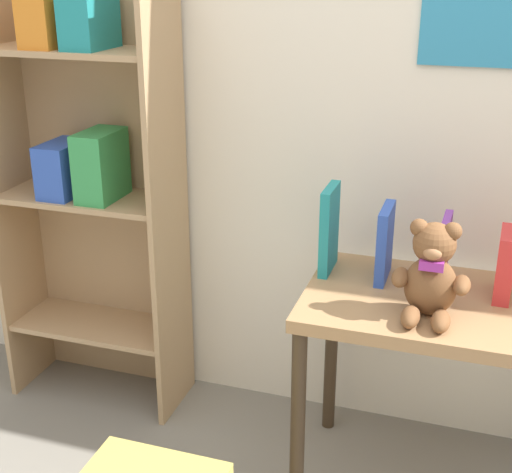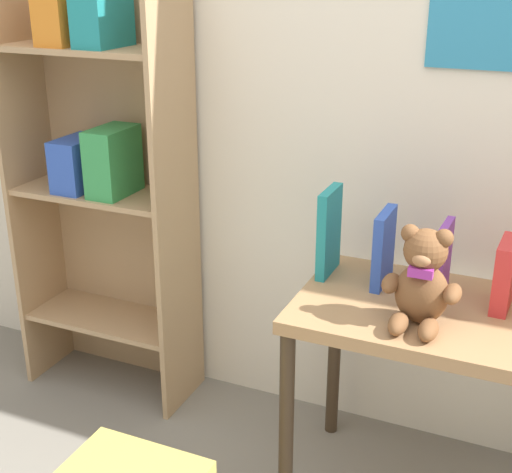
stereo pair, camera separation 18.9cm
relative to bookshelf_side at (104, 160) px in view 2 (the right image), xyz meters
name	(u,v)px [view 2 (the right image)]	position (x,y,z in m)	size (l,w,h in m)	color
wall_back	(388,37)	(0.89, 0.15, 0.42)	(4.80, 0.07, 2.50)	silver
bookshelf_side	(104,160)	(0.00, 0.00, 0.00)	(0.60, 0.27, 1.46)	tan
display_table	(430,338)	(1.14, -0.20, -0.31)	(0.70, 0.47, 0.62)	#9E754C
teddy_bear	(422,281)	(1.12, -0.30, -0.10)	(0.19, 0.18, 0.25)	brown
book_standing_teal	(329,232)	(0.82, -0.10, -0.09)	(0.03, 0.14, 0.25)	teal
book_standing_blue	(384,248)	(0.98, -0.11, -0.11)	(0.03, 0.15, 0.21)	#2D51B7
book_standing_purple	(444,258)	(1.14, -0.10, -0.12)	(0.02, 0.12, 0.20)	purple
book_standing_red	(505,275)	(1.30, -0.12, -0.13)	(0.04, 0.14, 0.18)	red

